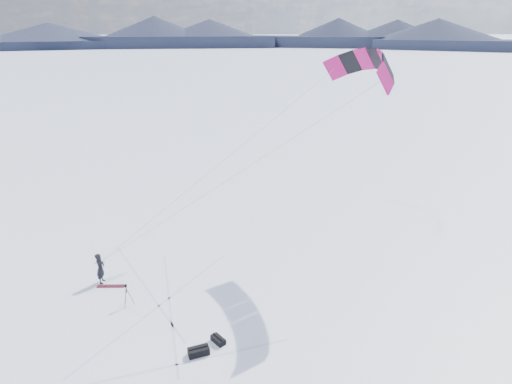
{
  "coord_description": "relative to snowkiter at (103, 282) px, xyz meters",
  "views": [
    {
      "loc": [
        4.73,
        -17.71,
        13.69
      ],
      "look_at": [
        6.18,
        5.52,
        4.7
      ],
      "focal_mm": 30.0,
      "sensor_mm": 36.0,
      "label": 1
    }
  ],
  "objects": [
    {
      "name": "horizon_hills",
      "position": [
        2.78,
        -3.86,
        4.54
      ],
      "size": [
        704.47,
        706.88,
        10.33
      ],
      "color": "black",
      "rests_on": "ground"
    },
    {
      "name": "power_kite",
      "position": [
        15.31,
        3.19,
        11.6
      ],
      "size": [
        16.72,
        6.68,
        11.35
      ],
      "color": "#B70E60",
      "rests_on": "ground"
    },
    {
      "name": "tripod",
      "position": [
        1.95,
        -2.33,
        0.81
      ],
      "size": [
        0.57,
        0.59,
        1.26
      ],
      "rotation": [
        0.0,
        0.0,
        0.22
      ],
      "color": "black",
      "rests_on": "ground"
    },
    {
      "name": "gear_bag_a",
      "position": [
        5.89,
        -6.21,
        0.19
      ],
      "size": [
        1.03,
        0.7,
        0.42
      ],
      "rotation": [
        0.0,
        0.0,
        0.3
      ],
      "color": "black",
      "rests_on": "ground"
    },
    {
      "name": "snowkiter",
      "position": [
        0.0,
        0.0,
        0.0
      ],
      "size": [
        0.48,
        0.69,
        1.84
      ],
      "primitive_type": "imported",
      "rotation": [
        0.0,
        0.0,
        1.51
      ],
      "color": "black",
      "rests_on": "ground"
    },
    {
      "name": "snowboard",
      "position": [
        0.6,
        -0.49,
        0.02
      ],
      "size": [
        1.58,
        0.37,
        0.04
      ],
      "primitive_type": "cube",
      "rotation": [
        0.0,
        0.0,
        -0.05
      ],
      "color": "maroon",
      "rests_on": "ground"
    },
    {
      "name": "snow_tracks",
      "position": [
        0.8,
        -3.77,
        0.0
      ],
      "size": [
        13.93,
        9.84,
        0.01
      ],
      "color": "#B0BADB",
      "rests_on": "ground"
    },
    {
      "name": "gear_bag_b",
      "position": [
        6.75,
        -5.47,
        0.15
      ],
      "size": [
        0.75,
        0.81,
        0.34
      ],
      "rotation": [
        0.0,
        0.0,
        -0.9
      ],
      "color": "black",
      "rests_on": "ground"
    },
    {
      "name": "ground",
      "position": [
        2.78,
        -3.86,
        0.0
      ],
      "size": [
        1800.0,
        1800.0,
        0.0
      ],
      "primitive_type": "plane",
      "color": "white"
    }
  ]
}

